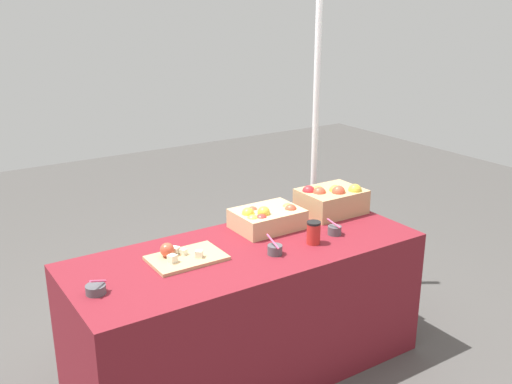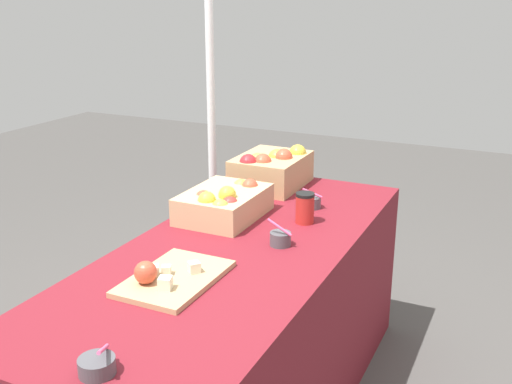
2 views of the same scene
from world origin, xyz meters
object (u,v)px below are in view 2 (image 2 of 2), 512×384
apple_crate_left (271,169)px  coffee_cup (305,208)px  cutting_board_front (170,277)px  sample_bowl_near (312,202)px  sample_bowl_mid (280,238)px  tent_pole (211,116)px  apple_crate_middle (224,203)px  sample_bowl_far (97,366)px

apple_crate_left → coffee_cup: apple_crate_left is taller
cutting_board_front → sample_bowl_near: size_ratio=3.99×
sample_bowl_mid → sample_bowl_near: bearing=5.1°
tent_pole → cutting_board_front: bearing=-156.2°
cutting_board_front → sample_bowl_mid: 0.47m
apple_crate_middle → sample_bowl_far: 1.11m
tent_pole → apple_crate_left: bearing=-116.9°
coffee_cup → tent_pole: (0.61, 0.77, 0.20)m
cutting_board_front → apple_crate_left: bearing=6.8°
sample_bowl_near → apple_crate_middle: bearing=133.0°
cutting_board_front → apple_crate_middle: bearing=11.7°
cutting_board_front → sample_bowl_mid: bearing=-25.0°
apple_crate_left → cutting_board_front: bearing=-173.2°
cutting_board_front → tent_pole: tent_pole is taller
coffee_cup → tent_pole: 1.00m
sample_bowl_near → apple_crate_left: bearing=54.3°
cutting_board_front → tent_pole: 1.43m
apple_crate_left → apple_crate_middle: (-0.47, -0.00, -0.02)m
apple_crate_middle → sample_bowl_mid: size_ratio=3.55×
apple_crate_middle → sample_bowl_mid: 0.37m
sample_bowl_near → cutting_board_front: bearing=169.5°
apple_crate_middle → tent_pole: size_ratio=0.19×
apple_crate_left → tent_pole: (0.23, 0.44, 0.18)m
apple_crate_middle → tent_pole: bearing=32.7°
apple_crate_middle → cutting_board_front: (-0.60, -0.12, -0.04)m
sample_bowl_mid → coffee_cup: (0.25, 0.00, 0.04)m
sample_bowl_mid → coffee_cup: bearing=0.7°
sample_bowl_far → tent_pole: bearing=21.0°
apple_crate_middle → sample_bowl_mid: bearing=-117.7°
apple_crate_middle → sample_bowl_far: (-1.08, -0.23, -0.04)m
apple_crate_middle → tent_pole: (0.70, 0.45, 0.20)m
sample_bowl_near → sample_bowl_mid: sample_bowl_mid is taller
cutting_board_front → sample_bowl_mid: (0.43, -0.20, 0.01)m
sample_bowl_far → sample_bowl_near: bearing=-2.1°
sample_bowl_mid → tent_pole: tent_pole is taller
tent_pole → sample_bowl_near: bearing=-120.6°
coffee_cup → sample_bowl_mid: bearing=-179.3°
apple_crate_left → cutting_board_front: size_ratio=1.00×
apple_crate_left → sample_bowl_mid: apple_crate_left is taller
apple_crate_left → sample_bowl_mid: bearing=-153.0°
sample_bowl_near → coffee_cup: (-0.18, -0.04, 0.04)m
apple_crate_middle → coffee_cup: 0.33m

